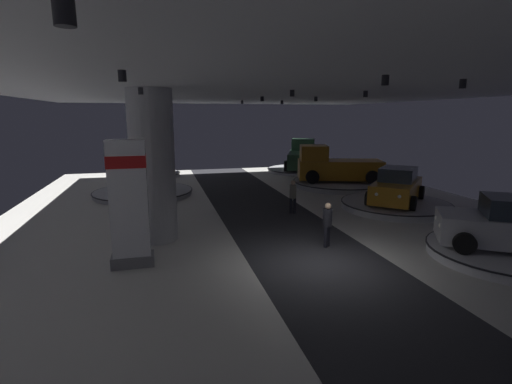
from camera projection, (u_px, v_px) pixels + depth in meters
ground at (322, 265)px, 11.84m from camera, size 24.00×44.00×0.06m
ceiling_with_spotlights at (328, 80)px, 10.73m from camera, size 24.00×44.00×0.39m
column_left at (153, 166)px, 13.76m from camera, size 1.60×1.60×5.50m
brand_sign_pylon at (129, 202)px, 11.37m from camera, size 1.27×0.65×3.88m
display_platform_deep_right at (302, 170)px, 31.19m from camera, size 5.68×5.68×0.27m
pickup_truck_deep_right at (302, 157)px, 31.30m from camera, size 4.20×5.70×2.30m
display_platform_near_right at (506, 253)px, 12.31m from camera, size 4.85×4.85×0.33m
display_car_near_right at (511, 226)px, 12.12m from camera, size 4.50×3.79×1.71m
display_platform_mid_right at (395, 205)px, 18.82m from camera, size 5.28×5.28×0.34m
display_car_mid_right at (397, 187)px, 18.66m from camera, size 4.23×4.26×1.71m
display_platform_far_right at (339, 183)px, 24.82m from camera, size 5.96×5.96×0.36m
pickup_truck_far_right at (335, 167)px, 24.62m from camera, size 5.68×3.85×2.30m
display_platform_far_left at (143, 192)px, 22.04m from camera, size 5.64×5.64×0.28m
display_car_far_left at (143, 177)px, 21.84m from camera, size 3.35×4.57×1.71m
display_platform_deep_left at (148, 174)px, 28.69m from camera, size 4.83×4.83×0.28m
display_car_deep_left at (147, 163)px, 28.54m from camera, size 2.49×4.35×1.71m
visitor_walking_near at (327, 222)px, 13.26m from camera, size 0.32×0.32×1.59m
visitor_walking_far at (293, 195)px, 17.78m from camera, size 0.32×0.32×1.59m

